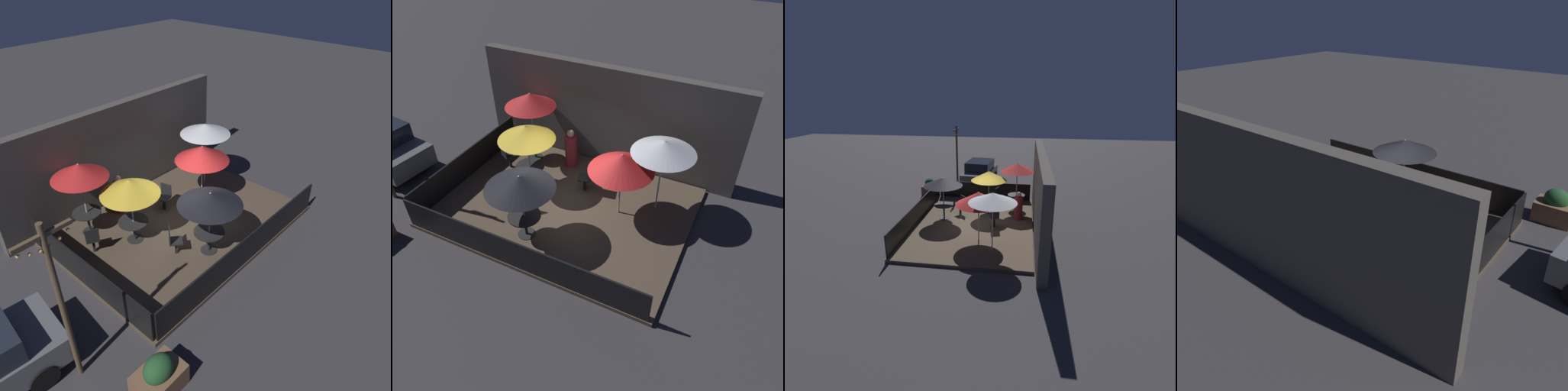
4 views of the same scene
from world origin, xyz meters
The scene contains 17 objects.
ground_plane centered at (0.00, 0.00, 0.00)m, with size 60.00×60.00×0.00m, color #383538.
patio_deck centered at (0.00, 0.00, 0.06)m, with size 7.50×5.46×0.12m.
building_wall centered at (0.00, 2.96, 1.75)m, with size 9.10×0.36×3.51m.
fence_front centered at (0.00, -2.69, 0.59)m, with size 7.30×0.05×0.95m.
fence_side_left centered at (-3.71, 0.00, 0.59)m, with size 0.05×5.26×0.95m.
patio_umbrella_0 centered at (-1.55, 0.51, 2.06)m, with size 1.78×1.78×2.18m.
patio_umbrella_1 centered at (-2.27, 1.88, 2.37)m, with size 1.71×1.71×2.48m.
patio_umbrella_2 centered at (-0.41, -1.55, 1.99)m, with size 1.88×1.88×2.07m.
patio_umbrella_3 centered at (2.54, 1.13, 2.33)m, with size 1.83×1.83×2.41m.
patio_umbrella_4 centered at (1.58, 0.46, 1.96)m, with size 1.89×1.89×2.10m.
dining_table_0 centered at (-1.55, 0.51, 0.69)m, with size 0.93×0.93×0.71m.
dining_table_1 centered at (-2.27, 1.88, 0.74)m, with size 0.90×0.90×0.78m.
dining_table_2 centered at (-0.41, -1.55, 0.70)m, with size 0.92×0.92×0.72m.
patio_chair_0 centered at (-2.77, 0.93, 0.65)m, with size 0.54×0.54×0.96m.
patio_chair_1 centered at (0.25, 0.99, 0.64)m, with size 0.49×0.49×0.95m.
patio_chair_2 centered at (-1.20, -0.85, 0.62)m, with size 0.56×0.56×0.92m.
patron_0 centered at (-0.87, 2.03, 0.75)m, with size 0.59×0.59×1.40m.
Camera 2 is at (4.54, -7.65, 7.97)m, focal length 35.00 mm.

